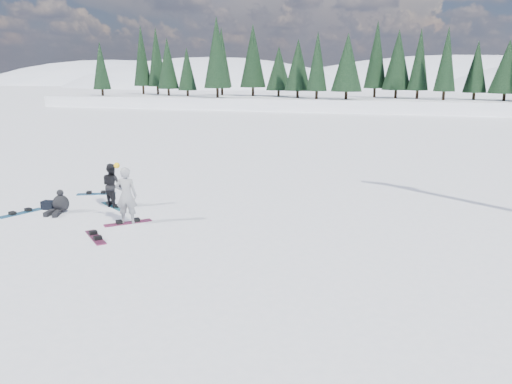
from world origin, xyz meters
The scene contains 11 objects.
ground centered at (0.00, 0.00, 0.00)m, with size 420.00×420.00×0.00m, color white.
alpine_backdrop centered at (-11.72, 189.16, -13.97)m, with size 412.50×227.00×53.20m.
snowboarder_woman centered at (-0.67, -0.85, 0.93)m, with size 0.76×0.60×1.99m.
snowboarder_man centered at (-2.31, 0.83, 0.79)m, with size 0.77×0.60×1.58m, color black.
seated_rider centered at (-3.57, -0.44, 0.31)m, with size 0.68×1.02×0.81m.
gear_bag centered at (-4.27, -0.19, 0.15)m, with size 0.45×0.30×0.30m, color black.
snowboard_woman centered at (-0.67, -0.84, 0.01)m, with size 1.50×0.28×0.03m, color #901F4E.
snowboard_man centered at (-2.31, 0.83, 0.01)m, with size 1.50×0.28×0.03m, color #166C7A.
snowboard_loose_b centered at (-0.79, -2.41, 0.01)m, with size 1.50×0.28×0.03m, color maroon.
snowboard_loose_a centered at (-4.81, -0.96, 0.01)m, with size 1.50×0.28×0.03m, color #1A6291.
snowboard_loose_c centered at (-4.03, 2.26, 0.01)m, with size 1.50×0.28×0.03m, color #1B6599.
Camera 1 is at (7.91, -14.21, 4.66)m, focal length 35.00 mm.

